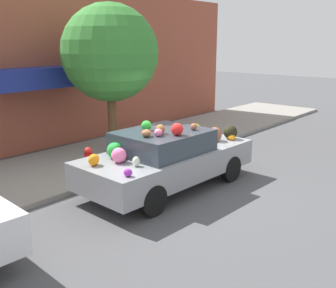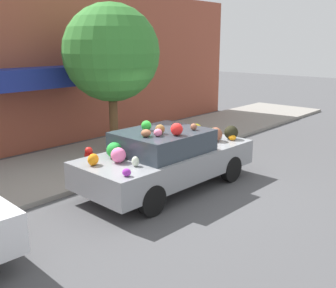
# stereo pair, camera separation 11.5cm
# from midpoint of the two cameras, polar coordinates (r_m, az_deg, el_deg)

# --- Properties ---
(ground_plane) EXTENTS (60.00, 60.00, 0.00)m
(ground_plane) POSITION_cam_midpoint_polar(r_m,az_deg,el_deg) (8.90, -0.98, -6.07)
(ground_plane) COLOR #4C4C4F
(sidewalk_curb) EXTENTS (24.00, 3.20, 0.11)m
(sidewalk_curb) POSITION_cam_midpoint_polar(r_m,az_deg,el_deg) (10.78, -11.71, -2.34)
(sidewalk_curb) COLOR gray
(sidewalk_curb) RESTS_ON ground
(building_facade) EXTENTS (18.00, 1.20, 4.78)m
(building_facade) POSITION_cam_midpoint_polar(r_m,az_deg,el_deg) (12.17, -18.92, 10.24)
(building_facade) COLOR #9E4C38
(building_facade) RESTS_ON ground
(street_tree) EXTENTS (2.62, 2.62, 4.06)m
(street_tree) POSITION_cam_midpoint_polar(r_m,az_deg,el_deg) (10.92, -8.75, 12.89)
(street_tree) COLOR brown
(street_tree) RESTS_ON sidewalk_curb
(fire_hydrant) EXTENTS (0.20, 0.20, 0.70)m
(fire_hydrant) POSITION_cam_midpoint_polar(r_m,az_deg,el_deg) (9.26, -11.78, -2.59)
(fire_hydrant) COLOR red
(fire_hydrant) RESTS_ON sidewalk_curb
(art_car) EXTENTS (4.16, 1.86, 1.56)m
(art_car) POSITION_cam_midpoint_polar(r_m,az_deg,el_deg) (8.58, -0.47, -1.90)
(art_car) COLOR gray
(art_car) RESTS_ON ground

